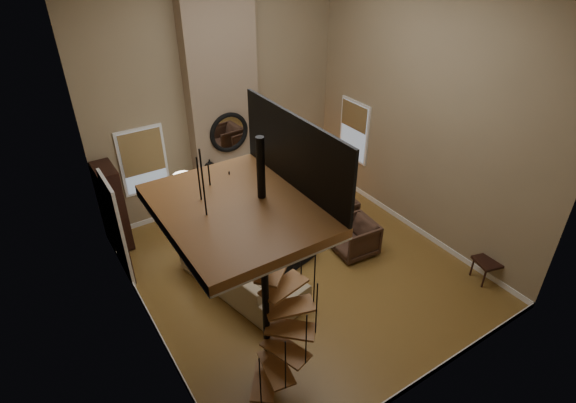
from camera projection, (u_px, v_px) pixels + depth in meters
ground at (299, 269)px, 9.32m from camera, size 6.00×6.50×0.01m
back_wall at (218, 93)px, 10.17m from camera, size 6.00×0.02×5.50m
front_wall at (451, 241)px, 5.55m from camera, size 6.00×0.02×5.50m
left_wall at (126, 195)px, 6.48m from camera, size 0.02×6.50×5.50m
right_wall at (423, 111)px, 9.24m from camera, size 0.02×6.50×5.50m
baseboard_back at (227, 196)px, 11.59m from camera, size 6.00×0.02×0.12m
baseboard_front at (417, 382)px, 6.99m from camera, size 6.00×0.02×0.12m
baseboard_left at (156, 327)px, 7.91m from camera, size 0.02×6.50×0.12m
baseboard_right at (405, 221)px, 10.67m from camera, size 0.02×6.50×0.12m
chimney_breast at (222, 95)px, 10.04m from camera, size 1.60×0.38×5.50m
hearth at (240, 210)px, 11.14m from camera, size 1.50×0.60×0.04m
firebox at (233, 186)px, 11.06m from camera, size 0.95×0.02×0.72m
mantel at (233, 165)px, 10.69m from camera, size 1.70×0.18×0.06m
mirror_frame at (229, 133)px, 10.30m from camera, size 0.94×0.10×0.94m
mirror_disc at (229, 132)px, 10.31m from camera, size 0.80×0.01×0.80m
vase_left at (210, 165)px, 10.38m from camera, size 0.24×0.24×0.25m
vase_right at (254, 153)px, 10.92m from camera, size 0.20×0.20×0.21m
window_back at (143, 160)px, 9.87m from camera, size 1.02×0.06×1.52m
window_right at (354, 130)px, 11.25m from camera, size 0.06×1.02×1.52m
entry_door at (118, 229)px, 8.68m from camera, size 0.10×1.05×2.16m
loft at (244, 203)px, 5.38m from camera, size 1.70×2.20×1.09m
spiral_stair at (266, 286)px, 6.28m from camera, size 1.47×1.47×4.06m
hutch at (113, 207)px, 9.54m from camera, size 0.39×0.83×1.84m
sofa at (241, 271)px, 8.65m from camera, size 1.60×2.80×0.77m
armchair_near at (338, 211)px, 10.49m from camera, size 0.91×0.89×0.74m
armchair_far at (357, 237)px, 9.65m from camera, size 0.92×0.90×0.77m
coffee_table at (290, 253)px, 9.30m from camera, size 1.29×0.86×0.45m
bowl at (288, 243)px, 9.22m from camera, size 0.37×0.37×0.09m
book at (308, 244)px, 9.26m from camera, size 0.32×0.33×0.03m
floor_lamp at (184, 188)px, 9.29m from camera, size 0.39×0.39×1.71m
accent_lamp at (290, 180)px, 11.92m from camera, size 0.13×0.13×0.48m
side_chair at (493, 257)px, 8.80m from camera, size 0.57×0.57×0.99m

